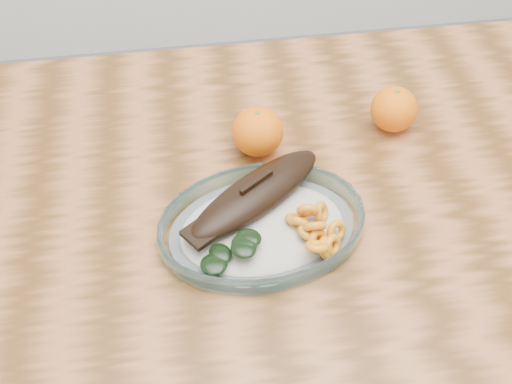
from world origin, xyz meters
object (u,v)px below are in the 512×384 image
Objects in this scene: plated_meal at (262,222)px; orange_right at (394,109)px; dining_table at (312,232)px; orange_left at (258,132)px.

orange_right is at bearing 30.91° from plated_meal.
orange_left is at bearing 126.62° from dining_table.
dining_table is 0.19m from orange_left.
orange_left is at bearing -174.11° from orange_right.
plated_meal reaches higher than dining_table.
dining_table is at bearing -140.56° from orange_right.
plated_meal is at bearing -145.75° from dining_table.
orange_right is (0.15, 0.13, 0.14)m from dining_table.
plated_meal is 0.17m from orange_left.
dining_table is 15.61× the size of orange_right.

